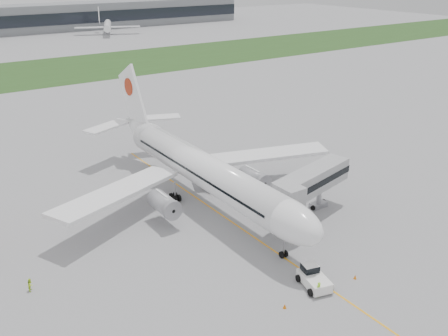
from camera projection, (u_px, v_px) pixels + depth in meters
ground at (217, 212)px, 74.32m from camera, size 600.00×600.00×0.00m
apron_markings at (237, 225)px, 70.51m from camera, size 70.00×70.00×0.04m
grass_strip at (16, 75)px, 165.70m from camera, size 600.00×50.00×0.02m
airliner at (199, 167)px, 75.87m from camera, size 48.13×53.95×17.88m
pushback_tug at (313, 277)px, 57.16m from camera, size 3.75×4.76×2.20m
jet_bridge at (309, 183)px, 70.47m from camera, size 15.87×7.83×7.46m
safety_cone_left at (285, 306)px, 53.50m from camera, size 0.40×0.40×0.55m
safety_cone_right at (355, 277)px, 58.48m from camera, size 0.39×0.39×0.54m
ground_crew_near at (318, 290)px, 55.10m from camera, size 0.71×0.48×1.89m
ground_crew_far at (30, 284)px, 56.29m from camera, size 0.87×0.93×1.52m
distant_aircraft_right at (108, 34)px, 259.54m from camera, size 41.88×39.80×12.67m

